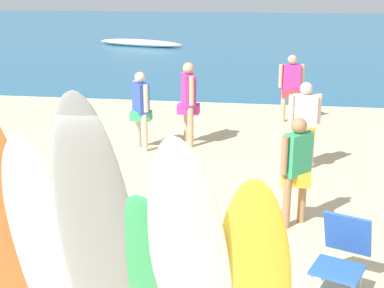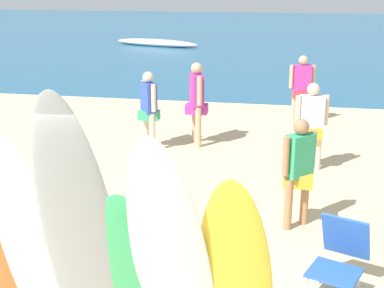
# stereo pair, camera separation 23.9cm
# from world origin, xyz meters

# --- Properties ---
(ground) EXTENTS (60.00, 60.00, 0.00)m
(ground) POSITION_xyz_m (0.00, 14.00, 0.00)
(ground) COLOR #D3BC8C
(ocean_water) EXTENTS (60.00, 40.00, 0.02)m
(ocean_water) POSITION_xyz_m (0.00, 30.21, 0.01)
(ocean_water) COLOR #235B7F
(ocean_water) RESTS_ON ground
(surfboard_white_1) EXTENTS (0.52, 0.79, 2.34)m
(surfboard_white_1) POSITION_xyz_m (-0.54, -0.65, 1.17)
(surfboard_white_1) COLOR white
(surfboard_white_1) RESTS_ON ground
(surfboard_grey_2) EXTENTS (0.60, 1.03, 2.66)m
(surfboard_grey_2) POSITION_xyz_m (-0.16, -0.71, 1.33)
(surfboard_grey_2) COLOR #999EA3
(surfboard_grey_2) RESTS_ON ground
(beachgoer_strolling) EXTENTS (0.40, 0.47, 1.52)m
(beachgoer_strolling) POSITION_xyz_m (-1.54, 5.92, 0.88)
(beachgoer_strolling) COLOR beige
(beachgoer_strolling) RESTS_ON ground
(beachgoer_by_water) EXTENTS (0.43, 0.59, 1.66)m
(beachgoer_by_water) POSITION_xyz_m (-0.69, 6.36, 0.95)
(beachgoer_by_water) COLOR tan
(beachgoer_by_water) RESTS_ON ground
(beachgoer_midbeach) EXTENTS (0.58, 0.28, 1.56)m
(beachgoer_midbeach) POSITION_xyz_m (1.36, 8.48, 0.90)
(beachgoer_midbeach) COLOR tan
(beachgoer_midbeach) RESTS_ON ground
(beachgoer_near_rack) EXTENTS (0.56, 0.30, 1.54)m
(beachgoer_near_rack) POSITION_xyz_m (1.50, 5.25, 0.89)
(beachgoer_near_rack) COLOR beige
(beachgoer_near_rack) RESTS_ON ground
(beachgoer_photographing) EXTENTS (0.43, 0.43, 1.50)m
(beachgoer_photographing) POSITION_xyz_m (1.29, 2.95, 0.86)
(beachgoer_photographing) COLOR #9E704C
(beachgoer_photographing) RESTS_ON ground
(beach_chair_red) EXTENTS (0.71, 0.81, 0.82)m
(beach_chair_red) POSITION_xyz_m (1.75, 1.46, 0.43)
(beach_chair_red) COLOR #B7B7BC
(beach_chair_red) RESTS_ON ground
(distant_boat) EXTENTS (4.61, 2.11, 0.36)m
(distant_boat) POSITION_xyz_m (-5.57, 22.05, 0.16)
(distant_boat) COLOR silver
(distant_boat) RESTS_ON ground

